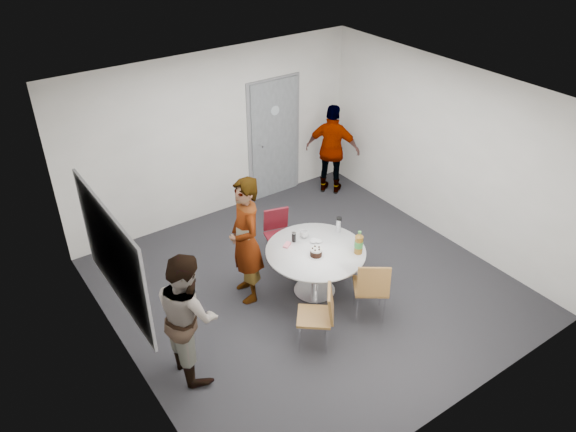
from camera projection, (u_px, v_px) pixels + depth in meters
floor at (308, 287)px, 7.75m from camera, size 5.00×5.00×0.00m
ceiling at (313, 100)px, 6.32m from camera, size 5.00×5.00×0.00m
wall_back at (215, 136)px, 8.77m from camera, size 5.00×0.00×5.00m
wall_left at (118, 273)px, 5.82m from camera, size 0.00×5.00×5.00m
wall_right at (446, 153)px, 8.25m from camera, size 0.00×5.00×5.00m
wall_front at (469, 314)px, 5.29m from camera, size 5.00×0.00×5.00m
door at (274, 139)px, 9.46m from camera, size 1.02×0.17×2.12m
whiteboard at (113, 255)px, 5.92m from camera, size 0.04×1.90×1.25m
table at (318, 255)px, 7.37m from camera, size 1.31×1.31×1.02m
chair_near_left at (321, 312)px, 6.57m from camera, size 0.58×0.57×0.83m
chair_near_right at (372, 286)px, 6.93m from camera, size 0.60×0.61×0.88m
chair_far at (278, 230)px, 8.08m from camera, size 0.47×0.50×0.80m
person_main at (246, 241)px, 7.15m from camera, size 0.54×0.72×1.76m
person_left at (188, 315)px, 6.11m from camera, size 0.63×0.79×1.58m
person_right at (333, 150)px, 9.62m from camera, size 0.89×0.98×1.61m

